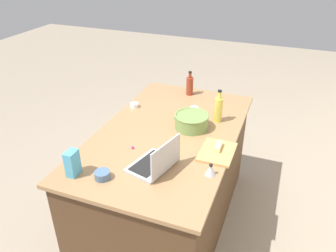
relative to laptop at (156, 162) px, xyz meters
name	(u,v)px	position (x,y,z in m)	size (l,w,h in m)	color
ground_plane	(168,218)	(-0.46, -0.10, -0.95)	(12.00, 12.00, 0.00)	gray
island_counter	(168,178)	(-0.46, -0.10, -0.50)	(1.75, 1.02, 0.90)	#4C331E
laptop	(156,162)	(0.00, 0.00, 0.00)	(0.35, 0.30, 0.22)	#B7B7BC
mixing_bowl_large	(192,121)	(-0.58, 0.05, 0.01)	(0.27, 0.27, 0.12)	#72934C
bottle_oil	(218,109)	(-0.76, 0.22, 0.06)	(0.07, 0.07, 0.27)	#DBC64C
bottle_soy	(190,85)	(-1.18, -0.16, 0.04)	(0.07, 0.07, 0.23)	maroon
cutting_board	(217,152)	(-0.31, 0.32, -0.04)	(0.30, 0.23, 0.02)	tan
butter_stick_left	(218,146)	(-0.34, 0.32, -0.01)	(0.11, 0.04, 0.04)	#F4E58C
ramekin_small	(102,175)	(0.21, -0.27, -0.02)	(0.10, 0.10, 0.05)	slate
ramekin_medium	(194,109)	(-0.87, -0.02, -0.03)	(0.07, 0.07, 0.04)	white
ramekin_wide	(134,105)	(-0.75, -0.53, -0.03)	(0.07, 0.07, 0.04)	white
kitchen_timer	(211,170)	(-0.06, 0.34, -0.01)	(0.07, 0.07, 0.08)	#B2B2B7
candy_bag	(72,163)	(0.24, -0.46, 0.04)	(0.09, 0.06, 0.17)	#4CA5CC
candy_0	(175,118)	(-0.67, -0.12, -0.04)	(0.02, 0.02, 0.02)	green
candy_1	(133,147)	(-0.15, -0.25, -0.04)	(0.02, 0.02, 0.02)	#CC3399
candy_2	(218,119)	(-0.78, 0.21, -0.04)	(0.02, 0.02, 0.02)	green
candy_3	(220,95)	(-1.25, 0.12, -0.04)	(0.02, 0.02, 0.02)	green
candy_4	(189,122)	(-0.64, 0.01, -0.04)	(0.02, 0.02, 0.02)	red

